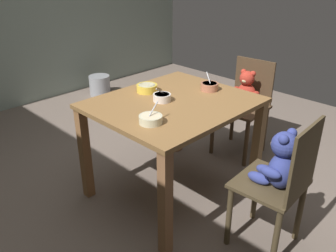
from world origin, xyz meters
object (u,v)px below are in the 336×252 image
object	(u,v)px
porridge_bowl_terracotta_near_right	(209,86)
porridge_bowl_white_center	(162,97)
teddy_chair_near_front	(280,172)
porridge_bowl_cream_near_left	(151,119)
porridge_bowl_yellow_far_center	(147,88)
dining_table	(173,117)
teddy_chair_near_right	(245,98)
metal_pail	(100,85)

from	to	relation	value
porridge_bowl_terracotta_near_right	porridge_bowl_white_center	size ratio (longest dim) A/B	1.01
teddy_chair_near_front	porridge_bowl_cream_near_left	bearing A→B (deg)	24.82
teddy_chair_near_front	porridge_bowl_yellow_far_center	bearing A→B (deg)	-2.72
porridge_bowl_cream_near_left	porridge_bowl_terracotta_near_right	bearing A→B (deg)	9.38
teddy_chair_near_front	porridge_bowl_yellow_far_center	distance (m)	1.13
dining_table	porridge_bowl_cream_near_left	bearing A→B (deg)	-156.47
teddy_chair_near_right	porridge_bowl_cream_near_left	xyz separation A→B (m)	(-1.27, -0.15, 0.25)
porridge_bowl_terracotta_near_right	metal_pail	size ratio (longest dim) A/B	0.50
porridge_bowl_yellow_far_center	dining_table	bearing A→B (deg)	-90.02
dining_table	porridge_bowl_yellow_far_center	size ratio (longest dim) A/B	6.97
teddy_chair_near_front	teddy_chair_near_right	bearing A→B (deg)	-50.72
teddy_chair_near_right	porridge_bowl_cream_near_left	bearing A→B (deg)	2.07
teddy_chair_near_right	porridge_bowl_yellow_far_center	xyz separation A→B (m)	(-0.92, 0.27, 0.26)
porridge_bowl_cream_near_left	teddy_chair_near_right	bearing A→B (deg)	6.80
dining_table	porridge_bowl_terracotta_near_right	world-z (taller)	porridge_bowl_terracotta_near_right
porridge_bowl_yellow_far_center	teddy_chair_near_right	bearing A→B (deg)	-16.41
porridge_bowl_terracotta_near_right	porridge_bowl_cream_near_left	bearing A→B (deg)	-170.62
porridge_bowl_terracotta_near_right	porridge_bowl_yellow_far_center	bearing A→B (deg)	139.00
dining_table	metal_pail	distance (m)	2.37
dining_table	porridge_bowl_white_center	xyz separation A→B (m)	(-0.05, 0.06, 0.15)
teddy_chair_near_right	porridge_bowl_white_center	distance (m)	1.00
porridge_bowl_terracotta_near_right	porridge_bowl_white_center	world-z (taller)	porridge_bowl_terracotta_near_right
dining_table	teddy_chair_near_right	distance (m)	0.92
porridge_bowl_terracotta_near_right	porridge_bowl_white_center	xyz separation A→B (m)	(-0.40, 0.09, -0.00)
porridge_bowl_terracotta_near_right	metal_pail	bearing A→B (deg)	77.09
porridge_bowl_yellow_far_center	metal_pail	distance (m)	2.16
dining_table	porridge_bowl_cream_near_left	xyz separation A→B (m)	(-0.35, -0.15, 0.15)
teddy_chair_near_right	teddy_chair_near_front	bearing A→B (deg)	37.84
teddy_chair_near_front	metal_pail	bearing A→B (deg)	-19.03
teddy_chair_near_right	porridge_bowl_yellow_far_center	bearing A→B (deg)	-21.15
teddy_chair_near_right	porridge_bowl_terracotta_near_right	distance (m)	0.62
porridge_bowl_cream_near_left	porridge_bowl_yellow_far_center	bearing A→B (deg)	50.08
porridge_bowl_terracotta_near_right	metal_pail	world-z (taller)	porridge_bowl_terracotta_near_right
porridge_bowl_yellow_far_center	porridge_bowl_white_center	world-z (taller)	porridge_bowl_white_center
teddy_chair_near_front	porridge_bowl_white_center	size ratio (longest dim) A/B	6.58
teddy_chair_near_front	porridge_bowl_terracotta_near_right	xyz separation A→B (m)	(0.34, 0.80, 0.23)
dining_table	porridge_bowl_terracotta_near_right	bearing A→B (deg)	-6.06
teddy_chair_near_front	porridge_bowl_terracotta_near_right	distance (m)	0.90
teddy_chair_near_front	porridge_bowl_terracotta_near_right	world-z (taller)	teddy_chair_near_front
porridge_bowl_cream_near_left	porridge_bowl_white_center	distance (m)	0.36
porridge_bowl_terracotta_near_right	teddy_chair_near_front	bearing A→B (deg)	-113.12
porridge_bowl_cream_near_left	metal_pail	world-z (taller)	porridge_bowl_cream_near_left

